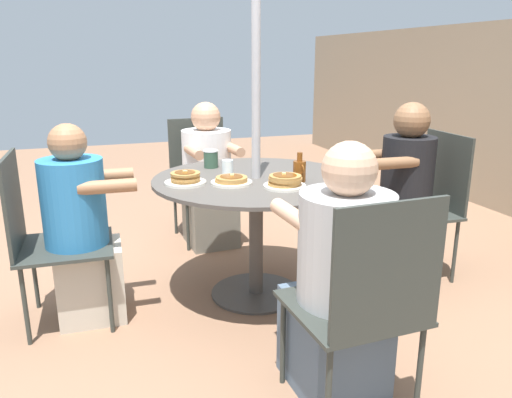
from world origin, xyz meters
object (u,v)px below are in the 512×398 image
patio_table (256,201)px  pancake_plate_a (285,182)px  pancake_plate_c (185,179)px  drinking_glass_a (228,169)px  diner_south (208,182)px  diner_west (82,234)px  diner_east (402,199)px  coffee_cup (211,159)px  pancake_plate_b (231,181)px  patio_chair_south (201,172)px  syrup_bottle (300,170)px  diner_north (340,285)px  patio_chair_east (427,198)px  patio_chair_west (44,232)px  patio_chair_north (366,298)px

patio_table → pancake_plate_a: pancake_plate_a is taller
pancake_plate_c → drinking_glass_a: drinking_glass_a is taller
diner_south → diner_west: (0.95, -0.93, 0.01)m
diner_east → drinking_glass_a: (-0.11, -1.13, 0.26)m
pancake_plate_a → coffee_cup: (-0.62, -0.25, 0.02)m
pancake_plate_b → patio_chair_south: bearing=174.9°
pancake_plate_b → syrup_bottle: 0.39m
diner_north → diner_east: (-0.93, 0.95, 0.04)m
patio_chair_south → coffee_cup: bearing=78.7°
diner_north → syrup_bottle: 0.89m
patio_chair_east → diner_north: bearing=131.8°
patio_chair_west → diner_north: bearing=51.7°
patio_table → diner_north: size_ratio=1.09×
diner_north → patio_chair_east: diner_north is taller
coffee_cup → drinking_glass_a: size_ratio=1.10×
patio_chair_south → coffee_cup: 0.86m
patio_chair_east → diner_south: 1.60m
patio_chair_north → syrup_bottle: bearing=78.9°
patio_chair_south → pancake_plate_a: 1.46m
diner_south → patio_chair_south: bearing=-90.0°
pancake_plate_c → diner_south: bearing=159.9°
patio_chair_south → diner_south: (0.19, 0.01, -0.03)m
diner_north → diner_south: 1.96m
pancake_plate_c → pancake_plate_a: bearing=63.1°
diner_west → coffee_cup: diner_west is taller
pancake_plate_c → syrup_bottle: bearing=76.5°
drinking_glass_a → diner_west: bearing=-87.2°
patio_table → drinking_glass_a: bearing=-115.1°
diner_north → pancake_plate_b: bearing=101.4°
pancake_plate_c → diner_east: bearing=88.8°
coffee_cup → patio_chair_east: bearing=73.1°
pancake_plate_a → drinking_glass_a: 0.40m
patio_chair_south → patio_chair_west: bearing=42.6°
pancake_plate_a → pancake_plate_b: 0.30m
diner_east → pancake_plate_b: diner_east is taller
pancake_plate_a → coffee_cup: 0.67m
patio_chair_south → patio_chair_west: (1.13, -1.10, 0.00)m
coffee_cup → diner_east: bearing=70.9°
diner_west → coffee_cup: 0.91m
patio_chair_west → syrup_bottle: 1.41m
patio_chair_south → syrup_bottle: bearing=98.2°
syrup_bottle → drinking_glass_a: bearing=-123.3°
pancake_plate_c → coffee_cup: 0.44m
patio_table → coffee_cup: 0.45m
patio_chair_east → diner_east: diner_east is taller
patio_chair_north → pancake_plate_a: 0.94m
coffee_cup → patio_table: bearing=26.5°
patio_chair_west → pancake_plate_c: 0.79m
patio_chair_east → diner_south: size_ratio=0.86×
diner_east → syrup_bottle: 0.83m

